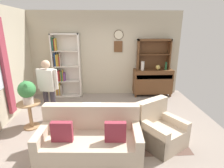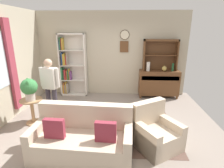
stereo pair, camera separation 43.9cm
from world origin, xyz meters
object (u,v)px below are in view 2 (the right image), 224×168
Objects in this scene: sideboard_hutch at (160,51)px; armchair_floral at (155,133)px; potted_plant_large at (29,88)px; coffee_table at (98,116)px; vase_round at (164,69)px; person_reading at (50,85)px; vase_tall at (148,67)px; bookshelf at (71,66)px; bottle_wine at (173,67)px; book_stack at (104,113)px; plant_stand at (32,109)px; couch_floral at (83,139)px; sideboard at (159,82)px.

sideboard_hutch is 3.17m from armchair_floral.
potted_plant_large reaches higher than coffee_table.
vase_round is 3.54m from person_reading.
bookshelf is at bearing 176.33° from vase_tall.
bottle_wine is 1.42× the size of book_stack.
plant_stand reaches higher than book_stack.
plant_stand is 0.55m from potted_plant_large.
potted_plant_large is (-3.00, -1.94, -0.13)m from vase_tall.
couch_floral is 0.85m from coffee_table.
coffee_table is at bearing 78.47° from couch_floral.
potted_plant_large is at bearing 171.70° from book_stack.
bottle_wine is 2.92m from armchair_floral.
sideboard_hutch reaches higher than armchair_floral.
bookshelf reaches higher than couch_floral.
couch_floral is 1.87m from potted_plant_large.
vase_round is 3.68m from couch_floral.
plant_stand is (-0.43, -2.06, -0.63)m from bookshelf.
bottle_wine is (0.39, -0.09, 0.55)m from sideboard.
person_reading reaches higher than couch_floral.
bookshelf reaches higher than sideboard.
vase_round is at bearing 175.05° from bottle_wine.
potted_plant_large is at bearing -100.86° from bookshelf.
sideboard is 3.97m from potted_plant_large.
person_reading is at bearing 43.43° from potted_plant_large.
sideboard_hutch reaches higher than person_reading.
sideboard_hutch is 1.75× the size of plant_stand.
potted_plant_large is 1.73m from coffee_table.
book_stack is at bearing -28.89° from coffee_table.
sideboard_hutch is 1.38× the size of coffee_table.
bookshelf is at bearing 108.45° from couch_floral.
vase_round is (3.11, -0.15, -0.01)m from bookshelf.
sideboard_hutch is at bearing 52.52° from coffee_table.
coffee_table is (1.64, -0.23, -0.04)m from plant_stand.
book_stack is (-1.63, -2.39, -1.10)m from sideboard_hutch.
couch_floral is (-2.33, -2.94, -0.74)m from bottle_wine.
bookshelf is at bearing 178.34° from sideboard.
bookshelf is at bearing 79.14° from potted_plant_large.
book_stack is (-1.63, -2.28, -0.05)m from sideboard.
bottle_wine is (0.26, -0.02, 0.05)m from vase_round.
bottle_wine is 3.83m from couch_floral.
vase_tall is at bearing 32.10° from plant_stand.
bottle_wine is 4.30m from plant_stand.
coffee_table is (1.25, -0.52, -0.55)m from person_reading.
couch_floral is at bearing -117.72° from vase_tall.
coffee_table is at bearing -123.08° from vase_tall.
plant_stand is at bearing 144.29° from couch_floral.
book_stack is at bearing -124.35° from sideboard_hutch.
sideboard_hutch is 2.09× the size of potted_plant_large.
coffee_table is at bearing -127.48° from sideboard_hutch.
sideboard_hutch is 6.47× the size of vase_round.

